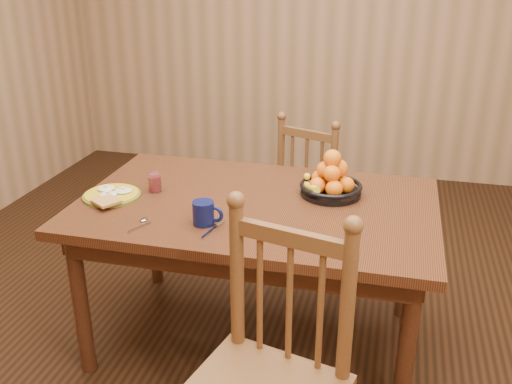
% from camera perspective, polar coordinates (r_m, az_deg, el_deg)
% --- Properties ---
extents(room, '(4.52, 5.02, 2.72)m').
position_cam_1_polar(room, '(2.39, 0.00, 12.25)').
color(room, black).
rests_on(room, ground).
extents(dining_table, '(1.60, 1.00, 0.75)m').
position_cam_1_polar(dining_table, '(2.60, 0.00, -2.74)').
color(dining_table, black).
rests_on(dining_table, ground).
extents(chair_far, '(0.53, 0.52, 0.93)m').
position_cam_1_polar(chair_far, '(3.48, 6.08, 0.03)').
color(chair_far, '#553319').
rests_on(chair_far, ground).
extents(breakfast_plate, '(0.26, 0.31, 0.04)m').
position_cam_1_polar(breakfast_plate, '(2.70, -14.25, -0.27)').
color(breakfast_plate, '#59601E').
rests_on(breakfast_plate, dining_table).
extents(fork, '(0.05, 0.18, 0.00)m').
position_cam_1_polar(fork, '(2.33, -4.22, -3.62)').
color(fork, silver).
rests_on(fork, dining_table).
extents(spoon, '(0.06, 0.15, 0.01)m').
position_cam_1_polar(spoon, '(2.42, -11.30, -2.94)').
color(spoon, silver).
rests_on(spoon, dining_table).
extents(coffee_mug, '(0.13, 0.09, 0.10)m').
position_cam_1_polar(coffee_mug, '(2.35, -5.18, -2.09)').
color(coffee_mug, '#0A0F39').
rests_on(coffee_mug, dining_table).
extents(juice_glass, '(0.06, 0.06, 0.09)m').
position_cam_1_polar(juice_glass, '(2.71, -10.08, 0.92)').
color(juice_glass, silver).
rests_on(juice_glass, dining_table).
extents(fruit_bowl, '(0.29, 0.29, 0.22)m').
position_cam_1_polar(fruit_bowl, '(2.65, 7.48, 1.02)').
color(fruit_bowl, black).
rests_on(fruit_bowl, dining_table).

